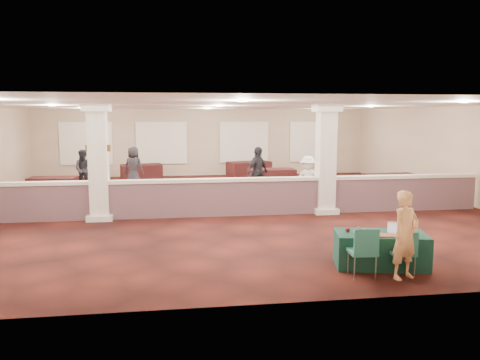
{
  "coord_description": "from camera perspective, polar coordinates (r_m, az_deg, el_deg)",
  "views": [
    {
      "loc": [
        -1.45,
        -14.75,
        2.88
      ],
      "look_at": [
        0.37,
        -2.0,
        1.11
      ],
      "focal_mm": 35.0,
      "sensor_mm": 36.0,
      "label": 1
    }
  ],
  "objects": [
    {
      "name": "laptop_base",
      "position": [
        9.41,
        18.49,
        -6.21
      ],
      "size": [
        0.33,
        0.26,
        0.02
      ],
      "primitive_type": "cube",
      "rotation": [
        0.0,
        0.0,
        -0.21
      ],
      "color": "silver",
      "rests_on": "near_table"
    },
    {
      "name": "ceiling",
      "position": [
        14.83,
        -2.54,
        9.05
      ],
      "size": [
        16.0,
        16.0,
        0.02
      ],
      "primitive_type": "cube",
      "color": "white",
      "rests_on": "wall_back"
    },
    {
      "name": "conf_chair_main",
      "position": [
        9.01,
        19.37,
        -7.98
      ],
      "size": [
        0.44,
        0.44,
        0.83
      ],
      "rotation": [
        0.0,
        0.0,
        -0.06
      ],
      "color": "#205E5F",
      "rests_on": "ground"
    },
    {
      "name": "partition_wall",
      "position": [
        13.53,
        -1.86,
        -2.02
      ],
      "size": [
        15.6,
        0.28,
        1.1
      ],
      "color": "brown",
      "rests_on": "ground"
    },
    {
      "name": "conf_chair_side",
      "position": [
        8.67,
        14.87,
        -8.04
      ],
      "size": [
        0.5,
        0.5,
        0.93
      ],
      "rotation": [
        0.0,
        0.0,
        -0.08
      ],
      "color": "#205E5F",
      "rests_on": "ground"
    },
    {
      "name": "sconce_left",
      "position": [
        13.48,
        -18.1,
        3.7
      ],
      "size": [
        0.12,
        0.12,
        0.18
      ],
      "color": "brown",
      "rests_on": "column_left"
    },
    {
      "name": "far_table_front_right",
      "position": [
        18.16,
        17.92,
        -0.49
      ],
      "size": [
        1.9,
        1.03,
        0.75
      ],
      "primitive_type": "cube",
      "rotation": [
        0.0,
        0.0,
        0.06
      ],
      "color": "black",
      "rests_on": "ground"
    },
    {
      "name": "attendee_c",
      "position": [
        16.63,
        2.15,
        0.98
      ],
      "size": [
        1.12,
        1.08,
        1.8
      ],
      "primitive_type": "imported",
      "rotation": [
        0.0,
        0.0,
        0.74
      ],
      "color": "black",
      "rests_on": "ground"
    },
    {
      "name": "far_table_back_right",
      "position": [
        19.06,
        3.91,
        0.24
      ],
      "size": [
        1.86,
        0.95,
        0.75
      ],
      "primitive_type": "cube",
      "rotation": [
        0.0,
        0.0,
        0.02
      ],
      "color": "black",
      "rests_on": "ground"
    },
    {
      "name": "attendee_a",
      "position": [
        19.18,
        -18.45,
        1.17
      ],
      "size": [
        0.78,
        0.46,
        1.59
      ],
      "primitive_type": "imported",
      "rotation": [
        0.0,
        0.0,
        0.05
      ],
      "color": "black",
      "rests_on": "ground"
    },
    {
      "name": "yarn_cream",
      "position": [
        9.2,
        13.95,
        -6.09
      ],
      "size": [
        0.1,
        0.1,
        0.1
      ],
      "primitive_type": "sphere",
      "color": "beige",
      "rests_on": "near_table"
    },
    {
      "name": "laptop_screen",
      "position": [
        9.49,
        18.37,
        -5.44
      ],
      "size": [
        0.29,
        0.07,
        0.2
      ],
      "primitive_type": "cube",
      "rotation": [
        0.0,
        0.0,
        -0.21
      ],
      "color": "silver",
      "rests_on": "near_table"
    },
    {
      "name": "column_left",
      "position": [
        13.47,
        -16.86,
        2.19
      ],
      "size": [
        0.72,
        0.72,
        3.2
      ],
      "color": "white",
      "rests_on": "ground"
    },
    {
      "name": "yarn_grey",
      "position": [
        9.41,
        14.29,
        -5.81
      ],
      "size": [
        0.09,
        0.09,
        0.09
      ],
      "primitive_type": "sphere",
      "color": "#444448",
      "rests_on": "near_table"
    },
    {
      "name": "far_table_back_left",
      "position": [
        21.45,
        -11.92,
        0.91
      ],
      "size": [
        1.93,
        1.22,
        0.73
      ],
      "primitive_type": "cube",
      "rotation": [
        0.0,
        0.0,
        0.19
      ],
      "color": "black",
      "rests_on": "ground"
    },
    {
      "name": "screen_glow",
      "position": [
        9.48,
        18.37,
        -5.52
      ],
      "size": [
        0.26,
        0.06,
        0.17
      ],
      "primitive_type": "cube",
      "rotation": [
        0.0,
        0.0,
        -0.21
      ],
      "color": "#B1BDD4",
      "rests_on": "near_table"
    },
    {
      "name": "woman",
      "position": [
        8.81,
        19.52,
        -6.34
      ],
      "size": [
        0.67,
        0.56,
        1.58
      ],
      "primitive_type": "imported",
      "rotation": [
        0.0,
        0.0,
        0.38
      ],
      "color": "#EFAD67",
      "rests_on": "ground"
    },
    {
      "name": "wall_right",
      "position": [
        17.56,
        24.49,
        2.94
      ],
      "size": [
        0.04,
        16.0,
        3.2
      ],
      "primitive_type": "cube",
      "color": "gray",
      "rests_on": "ground"
    },
    {
      "name": "far_table_front_center",
      "position": [
        16.07,
        4.38,
        -1.2
      ],
      "size": [
        1.89,
        1.06,
        0.74
      ],
      "primitive_type": "cube",
      "rotation": [
        0.0,
        0.0,
        0.09
      ],
      "color": "black",
      "rests_on": "ground"
    },
    {
      "name": "ground",
      "position": [
        15.1,
        -2.47,
        -3.18
      ],
      "size": [
        16.0,
        16.0,
        0.0
      ],
      "primitive_type": "plane",
      "color": "#421510",
      "rests_on": "ground"
    },
    {
      "name": "near_table",
      "position": [
        9.48,
        16.75,
        -8.13
      ],
      "size": [
        1.84,
        1.19,
        0.65
      ],
      "primitive_type": "cube",
      "rotation": [
        0.0,
        0.0,
        -0.21
      ],
      "color": "#0D322D",
      "rests_on": "ground"
    },
    {
      "name": "sconce_right",
      "position": [
        13.4,
        -15.74,
        3.77
      ],
      "size": [
        0.12,
        0.12,
        0.18
      ],
      "color": "brown",
      "rests_on": "column_left"
    },
    {
      "name": "attendee_d",
      "position": [
        19.33,
        -12.84,
        1.53
      ],
      "size": [
        0.92,
        0.7,
        1.66
      ],
      "primitive_type": "imported",
      "rotation": [
        0.0,
        0.0,
        2.78
      ],
      "color": "black",
      "rests_on": "ground"
    },
    {
      "name": "column_right",
      "position": [
        14.03,
        10.41,
        2.61
      ],
      "size": [
        0.72,
        0.72,
        3.2
      ],
      "color": "white",
      "rests_on": "ground"
    },
    {
      "name": "wall_back",
      "position": [
        22.83,
        -4.48,
        4.58
      ],
      "size": [
        16.0,
        0.04,
        3.2
      ],
      "primitive_type": "cube",
      "color": "gray",
      "rests_on": "ground"
    },
    {
      "name": "knitting",
      "position": [
        9.19,
        17.41,
        -6.47
      ],
      "size": [
        0.41,
        0.34,
        0.03
      ],
      "primitive_type": "cube",
      "rotation": [
        0.0,
        0.0,
        -0.21
      ],
      "color": "#CC4F20",
      "rests_on": "near_table"
    },
    {
      "name": "far_table_front_left",
      "position": [
        18.35,
        -21.82,
        -0.71
      ],
      "size": [
        1.7,
        0.93,
        0.67
      ],
      "primitive_type": "cube",
      "rotation": [
        0.0,
        0.0,
        -0.06
      ],
      "color": "black",
      "rests_on": "ground"
    },
    {
      "name": "far_table_back_center",
      "position": [
        21.67,
        1.09,
        1.22
      ],
      "size": [
        2.13,
        1.5,
        0.78
      ],
      "primitive_type": "cube",
      "rotation": [
        0.0,
        0.0,
        0.3
      ],
      "color": "black",
      "rests_on": "ground"
    },
    {
      "name": "attendee_b",
      "position": [
        15.82,
        8.29,
        0.1
      ],
      "size": [
        1.09,
        0.86,
        1.55
      ],
      "primitive_type": "imported",
      "rotation": [
        0.0,
        0.0,
        -0.47
      ],
      "color": "silver",
      "rests_on": "ground"
    },
    {
      "name": "yarn_red",
      "position": [
        9.31,
        13.0,
        -5.92
      ],
      "size": [
        0.09,
        0.09,
        0.09
      ],
      "primitive_type": "sphere",
      "color": "#5D1219",
      "rests_on": "near_table"
    },
    {
      "name": "wall_front",
      "position": [
        7.02,
        3.92,
        -2.68
      ],
      "size": [
        16.0,
        0.04,
        3.2
      ],
      "primitive_type": "cube",
      "color": "gray",
      "rests_on": "ground"
    },
    {
      "name": "scissors",
      "position": [
        9.31,
        20.68,
        -6.49
      ],
      "size": [
        0.11,
        0.05,
        0.01
      ],
      "primitive_type": "cube",
      "rotation": [
        0.0,
        0.0,
        -0.21
      ],
      "color": "red",
      "rests_on": "near_table"
    }
  ]
}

